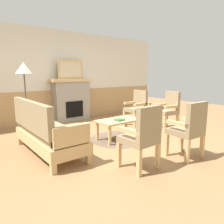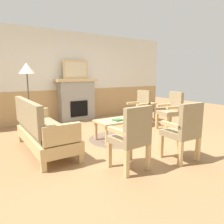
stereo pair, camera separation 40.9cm
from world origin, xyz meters
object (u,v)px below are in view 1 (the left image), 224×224
object	(u,v)px
framed_picture	(70,69)
floor_lamp_by_couch	(24,73)
fireplace	(71,100)
coffee_table	(119,122)
couch	(47,132)
book_on_table	(119,120)
armchair_by_window_left	(168,108)
side_table	(142,106)
armchair_front_left	(142,135)
armchair_near_fireplace	(137,106)
armchair_front_center	(189,127)

from	to	relation	value
framed_picture	floor_lamp_by_couch	distance (m)	1.82
fireplace	coffee_table	distance (m)	2.36
couch	book_on_table	bearing A→B (deg)	-8.38
armchair_by_window_left	coffee_table	bearing A→B (deg)	175.91
side_table	coffee_table	bearing A→B (deg)	-150.06
armchair_front_left	floor_lamp_by_couch	size ratio (longest dim) A/B	0.58
book_on_table	armchair_near_fireplace	size ratio (longest dim) A/B	0.19
framed_picture	floor_lamp_by_couch	xyz separation A→B (m)	(-1.59, -0.88, -0.11)
armchair_near_fireplace	side_table	bearing A→B (deg)	32.78
framed_picture	armchair_front_center	distance (m)	4.03
framed_picture	armchair_front_center	size ratio (longest dim) A/B	0.82
book_on_table	armchair_front_left	size ratio (longest dim) A/B	0.19
floor_lamp_by_couch	framed_picture	bearing A→B (deg)	28.87
fireplace	couch	size ratio (longest dim) A/B	0.72
fireplace	armchair_near_fireplace	distance (m)	2.03
coffee_table	armchair_near_fireplace	xyz separation A→B (m)	(1.25, 0.68, 0.15)
floor_lamp_by_couch	side_table	bearing A→B (deg)	-6.44
fireplace	side_table	bearing A→B (deg)	-35.19
floor_lamp_by_couch	armchair_front_center	bearing A→B (deg)	-60.09
couch	armchair_near_fireplace	bearing A→B (deg)	10.72
side_table	armchair_front_left	bearing A→B (deg)	-136.44
armchair_front_left	side_table	xyz separation A→B (m)	(2.57, 2.45, -0.10)
armchair_front_center	side_table	distance (m)	3.11
armchair_near_fireplace	armchair_by_window_left	bearing A→B (deg)	-65.52
fireplace	floor_lamp_by_couch	xyz separation A→B (m)	(-1.59, -0.88, 0.80)
couch	side_table	world-z (taller)	couch
coffee_table	side_table	world-z (taller)	side_table
framed_picture	side_table	bearing A→B (deg)	-35.20
armchair_near_fireplace	armchair_front_center	world-z (taller)	same
book_on_table	couch	bearing A→B (deg)	171.62
framed_picture	book_on_table	xyz separation A→B (m)	(-0.14, -2.42, -1.10)
couch	side_table	size ratio (longest dim) A/B	3.27
fireplace	book_on_table	bearing A→B (deg)	-93.22
armchair_front_left	armchair_by_window_left	bearing A→B (deg)	28.50
armchair_by_window_left	side_table	xyz separation A→B (m)	(0.27, 1.19, -0.10)
couch	armchair_near_fireplace	world-z (taller)	same
armchair_front_center	floor_lamp_by_couch	bearing A→B (deg)	119.91
armchair_near_fireplace	armchair_front_center	distance (m)	2.46
armchair_front_center	floor_lamp_by_couch	world-z (taller)	floor_lamp_by_couch
couch	floor_lamp_by_couch	bearing A→B (deg)	87.29
armchair_near_fireplace	floor_lamp_by_couch	distance (m)	3.01
armchair_near_fireplace	fireplace	bearing A→B (deg)	124.90
armchair_near_fireplace	armchair_front_left	world-z (taller)	same
book_on_table	armchair_front_center	size ratio (longest dim) A/B	0.19
coffee_table	floor_lamp_by_couch	xyz separation A→B (m)	(-1.51, 1.46, 1.06)
floor_lamp_by_couch	book_on_table	bearing A→B (deg)	-46.62
side_table	floor_lamp_by_couch	bearing A→B (deg)	173.56
armchair_by_window_left	armchair_front_center	bearing A→B (deg)	-133.62
armchair_front_left	armchair_front_center	world-z (taller)	same
armchair_by_window_left	floor_lamp_by_couch	xyz separation A→B (m)	(-3.12, 1.58, 0.91)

